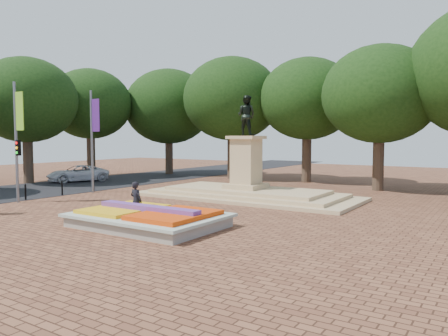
% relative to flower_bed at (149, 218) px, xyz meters
% --- Properties ---
extents(ground, '(90.00, 90.00, 0.00)m').
position_rel_flower_bed_xyz_m(ground, '(-1.03, 2.00, -0.38)').
color(ground, brown).
rests_on(ground, ground).
extents(asphalt_street, '(9.00, 90.00, 0.02)m').
position_rel_flower_bed_xyz_m(asphalt_street, '(-16.03, 7.00, -0.37)').
color(asphalt_street, black).
rests_on(asphalt_street, ground).
extents(flower_bed, '(6.30, 4.30, 0.91)m').
position_rel_flower_bed_xyz_m(flower_bed, '(0.00, 0.00, 0.00)').
color(flower_bed, gray).
rests_on(flower_bed, ground).
extents(monument, '(14.00, 6.00, 6.40)m').
position_rel_flower_bed_xyz_m(monument, '(-1.03, 10.00, 0.50)').
color(monument, tan).
rests_on(monument, ground).
extents(tree_row_back, '(44.80, 8.80, 10.43)m').
position_rel_flower_bed_xyz_m(tree_row_back, '(1.31, 20.00, 6.29)').
color(tree_row_back, '#37261E').
rests_on(tree_row_back, ground).
extents(tree_row_street, '(8.40, 25.40, 9.98)m').
position_rel_flower_bed_xyz_m(tree_row_street, '(-20.53, 6.67, 6.01)').
color(tree_row_street, '#37261E').
rests_on(tree_row_street, ground).
extents(banner_poles, '(0.88, 11.17, 7.00)m').
position_rel_flower_bed_xyz_m(banner_poles, '(-11.10, 0.69, 3.50)').
color(banner_poles, slate).
rests_on(banner_poles, ground).
extents(bollard_row, '(0.12, 13.12, 0.98)m').
position_rel_flower_bed_xyz_m(bollard_row, '(-11.73, 0.50, 0.15)').
color(bollard_row, black).
rests_on(bollard_row, ground).
extents(van, '(4.23, 5.58, 1.41)m').
position_rel_flower_bed_xyz_m(van, '(-18.25, 10.81, 0.33)').
color(van, silver).
rests_on(van, ground).
extents(pedestrian, '(0.67, 0.46, 1.80)m').
position_rel_flower_bed_xyz_m(pedestrian, '(-1.42, 0.70, 0.52)').
color(pedestrian, black).
rests_on(pedestrian, ground).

